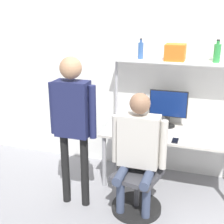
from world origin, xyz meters
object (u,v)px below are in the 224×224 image
at_px(office_chair, 139,186).
at_px(storage_box, 175,52).
at_px(bottle_blue, 141,50).
at_px(cell_phone, 175,141).
at_px(person_seated, 138,145).
at_px(monitor, 168,107).
at_px(laptop, 152,131).
at_px(person_standing, 73,114).
at_px(bottle_green, 217,53).

bearing_deg(office_chair, storage_box, 75.51).
relative_size(office_chair, bottle_blue, 3.66).
distance_m(cell_phone, person_seated, 0.55).
bearing_deg(cell_phone, office_chair, -131.87).
xyz_separation_m(cell_phone, person_seated, (-0.34, -0.42, 0.08)).
distance_m(monitor, cell_phone, 0.54).
bearing_deg(storage_box, monitor, -151.36).
xyz_separation_m(laptop, storage_box, (0.18, 0.39, 0.89)).
height_order(monitor, office_chair, monitor).
distance_m(monitor, laptop, 0.44).
relative_size(monitor, bottle_blue, 1.91).
bearing_deg(monitor, person_seated, -102.06).
bearing_deg(office_chair, cell_phone, 48.13).
height_order(laptop, cell_phone, laptop).
xyz_separation_m(person_standing, bottle_blue, (0.51, 0.96, 0.58)).
xyz_separation_m(cell_phone, storage_box, (-0.12, 0.47, 0.94)).
distance_m(laptop, office_chair, 0.68).
xyz_separation_m(monitor, person_standing, (-0.89, -0.94, 0.11)).
distance_m(laptop, person_standing, 1.00).
bearing_deg(storage_box, cell_phone, -76.32).
height_order(laptop, person_seated, person_seated).
xyz_separation_m(laptop, bottle_blue, (-0.25, 0.39, 0.90)).
xyz_separation_m(office_chair, storage_box, (0.22, 0.85, 1.39)).
relative_size(monitor, office_chair, 0.52).
bearing_deg(office_chair, bottle_green, 50.47).
height_order(laptop, bottle_blue, bottle_blue).
distance_m(person_seated, storage_box, 1.26).
xyz_separation_m(bottle_green, bottle_blue, (-0.91, 0.00, -0.01)).
bearing_deg(bottle_green, person_seated, -128.47).
bearing_deg(person_standing, bottle_blue, 62.09).
height_order(person_seated, bottle_green, bottle_green).
distance_m(cell_phone, storage_box, 1.06).
relative_size(cell_phone, bottle_blue, 0.60).
height_order(monitor, bottle_green, bottle_green).
xyz_separation_m(person_standing, bottle_green, (1.42, 0.96, 0.59)).
distance_m(monitor, storage_box, 0.68).
bearing_deg(cell_phone, bottle_green, 52.44).
relative_size(person_seated, bottle_blue, 5.43).
relative_size(cell_phone, person_standing, 0.09).
bearing_deg(bottle_green, laptop, -149.49).
height_order(person_seated, storage_box, storage_box).
xyz_separation_m(person_seated, bottle_green, (0.71, 0.89, 0.88)).
bearing_deg(cell_phone, person_seated, -129.46).
distance_m(person_seated, bottle_green, 1.44).
distance_m(office_chair, person_standing, 1.09).
height_order(person_seated, person_standing, person_standing).
bearing_deg(person_seated, person_standing, -174.13).
bearing_deg(laptop, person_standing, -142.80).
bearing_deg(cell_phone, storage_box, 103.68).
xyz_separation_m(monitor, laptop, (-0.14, -0.36, -0.21)).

